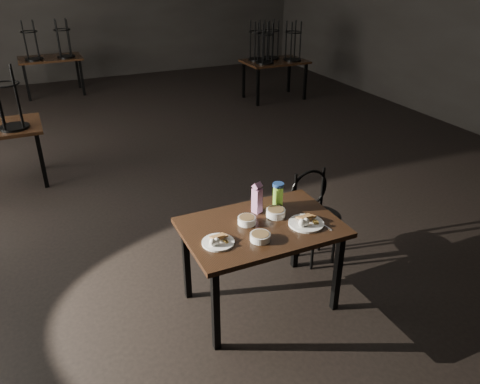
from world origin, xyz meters
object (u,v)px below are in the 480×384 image
main_table (261,234)px  water_bottle (278,194)px  bentwood_chair (315,209)px  juice_carton (257,199)px

main_table → water_bottle: water_bottle is taller
water_bottle → bentwood_chair: (0.49, 0.17, -0.34)m
juice_carton → water_bottle: (0.20, 0.03, -0.02)m
main_table → bentwood_chair: bentwood_chair is taller
juice_carton → main_table: bearing=-106.2°
juice_carton → bentwood_chair: bearing=15.8°
bentwood_chair → water_bottle: bearing=-163.8°
bentwood_chair → main_table: bearing=-155.1°
main_table → water_bottle: size_ratio=5.90×
main_table → juice_carton: bearing=73.8°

